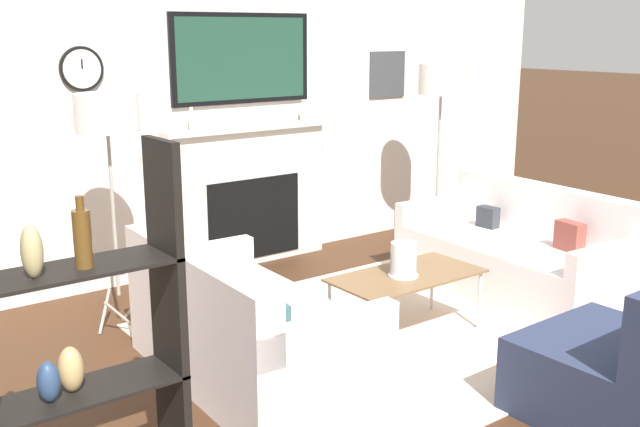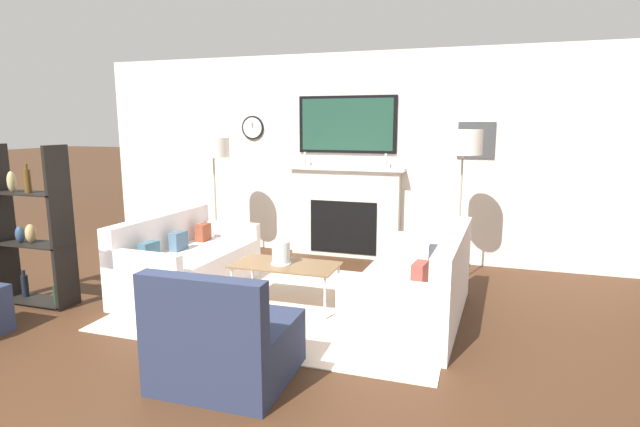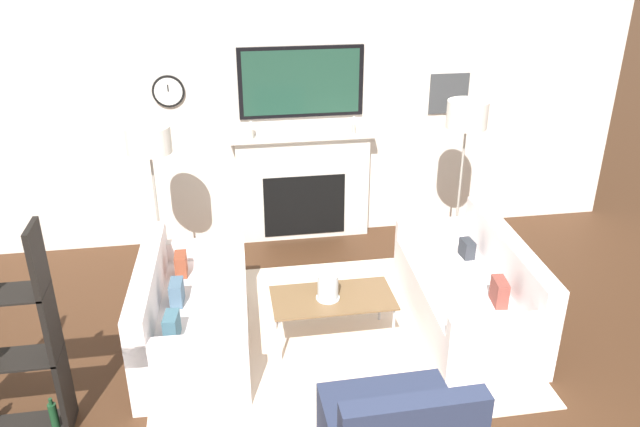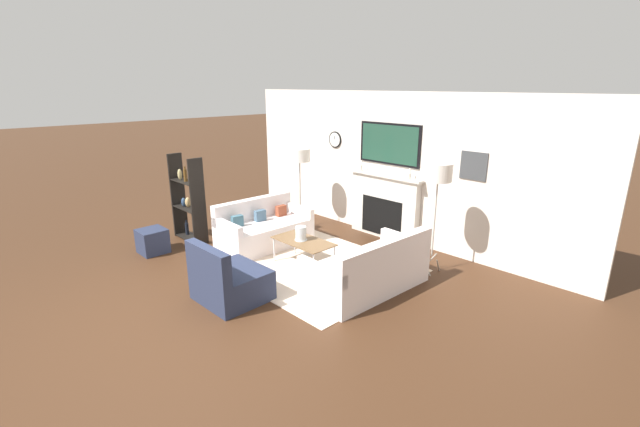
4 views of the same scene
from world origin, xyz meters
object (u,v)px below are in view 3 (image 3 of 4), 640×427
(couch_left, at_px, (190,318))
(coffee_table, at_px, (333,300))
(floor_lamp_left, at_px, (149,142))
(couch_right, at_px, (470,293))
(floor_lamp_right, at_px, (467,117))
(hurricane_candle, at_px, (328,288))

(couch_left, height_order, coffee_table, couch_left)
(coffee_table, distance_m, floor_lamp_left, 2.22)
(coffee_table, height_order, floor_lamp_left, floor_lamp_left)
(couch_right, distance_m, floor_lamp_left, 3.22)
(couch_right, relative_size, floor_lamp_left, 1.14)
(floor_lamp_left, xyz_separation_m, floor_lamp_right, (3.05, 0.00, 0.10))
(couch_right, xyz_separation_m, hurricane_candle, (-1.31, -0.11, 0.25))
(couch_right, distance_m, hurricane_candle, 1.34)
(couch_left, bearing_deg, floor_lamp_left, 104.31)
(hurricane_candle, height_order, floor_lamp_left, floor_lamp_left)
(couch_right, height_order, floor_lamp_left, floor_lamp_left)
(coffee_table, height_order, floor_lamp_right, floor_lamp_right)
(couch_left, bearing_deg, hurricane_candle, -5.59)
(couch_left, xyz_separation_m, coffee_table, (1.19, -0.10, 0.11))
(hurricane_candle, xyz_separation_m, floor_lamp_right, (1.61, 1.28, 1.03))
(couch_left, distance_m, floor_lamp_left, 1.68)
(couch_right, bearing_deg, hurricane_candle, -175.30)
(coffee_table, height_order, hurricane_candle, hurricane_candle)
(couch_left, relative_size, hurricane_candle, 7.26)
(coffee_table, bearing_deg, couch_left, 175.18)
(coffee_table, distance_m, floor_lamp_right, 2.32)
(couch_left, relative_size, floor_lamp_left, 1.02)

